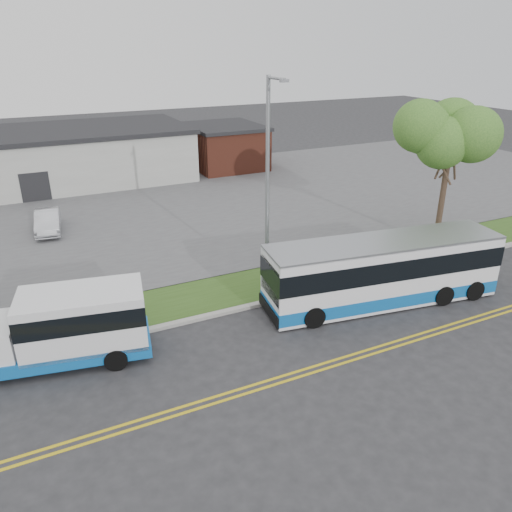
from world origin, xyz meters
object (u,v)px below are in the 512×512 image
shuttle_bus (64,326)px  parked_car_a (48,221)px  streetlight_near (268,180)px  transit_bus (383,271)px  tree_east (452,137)px

shuttle_bus → parked_car_a: bearing=98.2°
streetlight_near → transit_bus: 6.49m
streetlight_near → transit_bus: bearing=-43.3°
shuttle_bus → tree_east: bearing=17.5°
parked_car_a → tree_east: bearing=-24.6°
streetlight_near → parked_car_a: streetlight_near is taller
transit_bus → parked_car_a: 20.31m
streetlight_near → transit_bus: streetlight_near is taller
streetlight_near → shuttle_bus: (-9.38, -2.26, -3.78)m
shuttle_bus → transit_bus: 13.32m
transit_bus → parked_car_a: (-12.68, 15.85, -0.74)m
transit_bus → parked_car_a: transit_bus is taller
streetlight_near → parked_car_a: size_ratio=2.37×
tree_east → transit_bus: size_ratio=0.76×
streetlight_near → tree_east: bearing=1.4°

